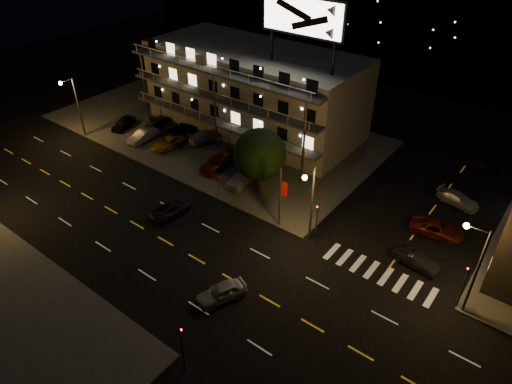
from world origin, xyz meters
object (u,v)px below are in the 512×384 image
Objects in this scene: lot_car_4 at (242,177)px; road_car_west at (172,208)px; lot_car_7 at (208,136)px; lot_car_2 at (168,143)px; tree at (259,156)px; side_car_0 at (416,260)px; road_car_east at (221,292)px.

road_car_west is at bearing -108.66° from lot_car_4.
lot_car_4 reaches higher than lot_car_7.
lot_car_4 is 8.70m from road_car_west.
lot_car_2 is at bearing 73.30° from lot_car_7.
tree is 1.58× the size of lot_car_4.
lot_car_2 is 1.00× the size of lot_car_4.
lot_car_7 is 15.33m from road_car_west.
lot_car_4 is 1.13× the size of side_car_0.
lot_car_2 is at bearing -39.33° from road_car_west.
side_car_0 is 23.49m from road_car_west.
lot_car_7 is (-9.57, 5.07, -0.02)m from lot_car_4.
side_car_0 is at bearing -3.13° from tree.
lot_car_7 is 1.13× the size of road_car_west.
tree is 1.74× the size of road_car_east.
lot_car_4 is 16.67m from road_car_east.
tree reaches higher than lot_car_4.
lot_car_7 is at bearing 156.83° from road_car_east.
lot_car_4 is (12.51, -0.80, 0.14)m from lot_car_2.
side_car_0 is 0.97× the size of road_car_east.
road_car_west is (7.32, -13.47, -0.27)m from lot_car_7.
lot_car_2 is at bearing 168.03° from road_car_east.
tree is at bearing -115.55° from road_car_west.
lot_car_7 reaches higher than road_car_west.
tree reaches higher than road_car_west.
lot_car_2 is at bearing 172.65° from lot_car_4.
lot_car_4 is 20.03m from side_car_0.
lot_car_4 is at bearing 170.02° from lot_car_7.
road_car_west is (-11.40, 5.53, -0.07)m from road_car_east.
tree reaches higher than lot_car_2.
tree is at bearing 92.64° from side_car_0.
road_car_west is at bearing -118.11° from tree.
lot_car_4 is at bearing 93.21° from side_car_0.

